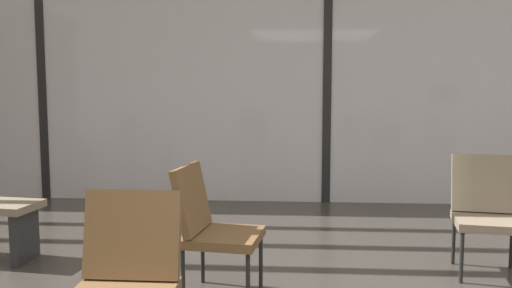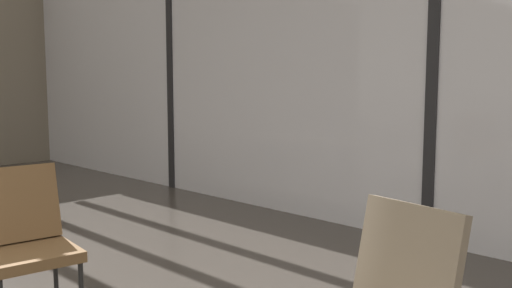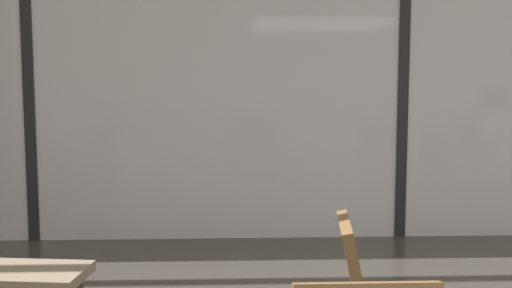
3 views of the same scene
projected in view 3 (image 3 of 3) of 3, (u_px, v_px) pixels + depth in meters
name	position (u px, v px, depth m)	size (l,w,h in m)	color
glass_curtain_wall	(403.00, 60.00, 5.71)	(14.00, 0.08, 3.41)	silver
window_mullion_0	(29.00, 59.00, 5.57)	(0.10, 0.12, 3.41)	black
window_mullion_1	(403.00, 60.00, 5.71)	(0.10, 0.12, 3.41)	black
parked_airplane	(361.00, 45.00, 11.73)	(11.94, 4.40, 4.40)	silver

